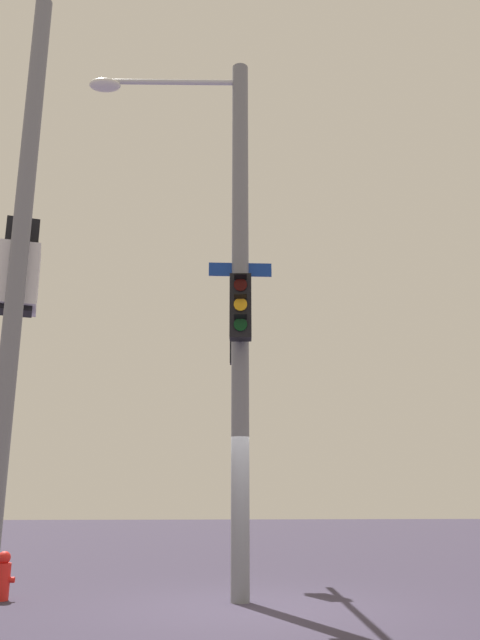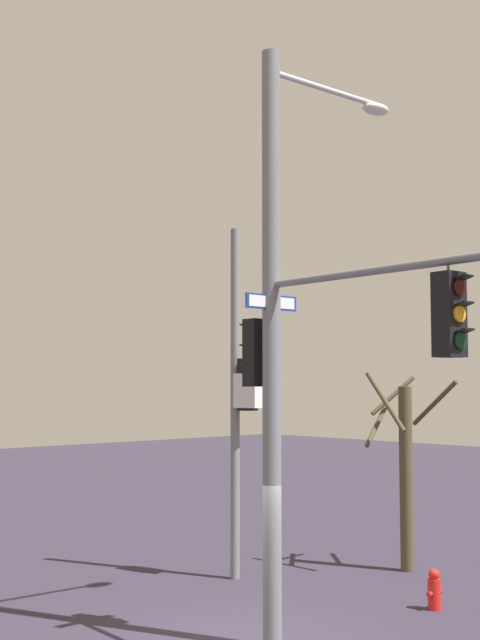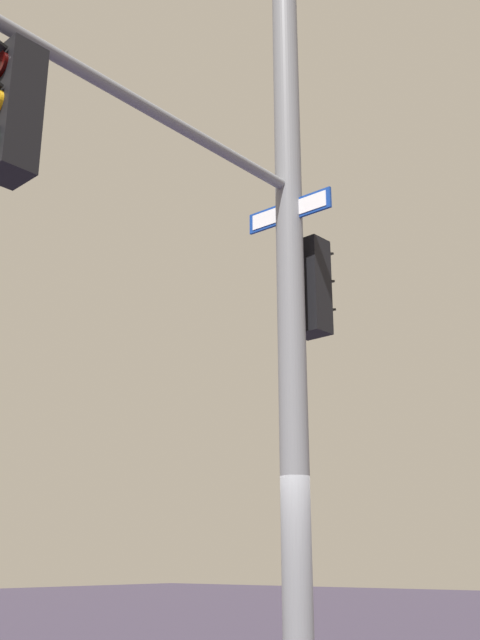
{
  "view_description": "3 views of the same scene",
  "coord_description": "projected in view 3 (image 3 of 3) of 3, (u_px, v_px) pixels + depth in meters",
  "views": [
    {
      "loc": [
        0.86,
        10.0,
        1.54
      ],
      "look_at": [
        0.13,
        -0.8,
        4.56
      ],
      "focal_mm": 35.84,
      "sensor_mm": 36.0,
      "label": 1
    },
    {
      "loc": [
        -9.3,
        -9.99,
        4.08
      ],
      "look_at": [
        -0.33,
        -0.27,
        5.1
      ],
      "focal_mm": 47.09,
      "sensor_mm": 36.0,
      "label": 2
    },
    {
      "loc": [
        4.41,
        -6.72,
        1.7
      ],
      "look_at": [
        -0.24,
        -0.89,
        4.1
      ],
      "focal_mm": 42.0,
      "sensor_mm": 36.0,
      "label": 3
    }
  ],
  "objects": [
    {
      "name": "main_signal_pole_assembly",
      "position": [
        272.0,
        222.0,
        7.8
      ],
      "size": [
        3.43,
        5.7,
        9.53
      ],
      "rotation": [
        0.0,
        0.0,
        4.66
      ],
      "color": "slate",
      "rests_on": "ground"
    }
  ]
}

